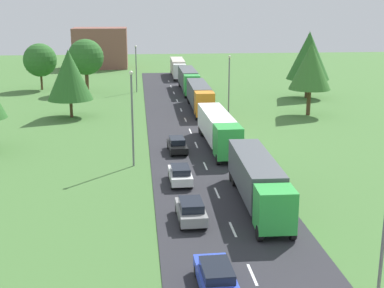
{
  "coord_description": "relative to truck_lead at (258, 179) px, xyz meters",
  "views": [
    {
      "loc": [
        -6.03,
        -20.64,
        14.52
      ],
      "look_at": [
        -0.89,
        29.11,
        1.29
      ],
      "focal_mm": 49.67,
      "sensor_mm": 36.0,
      "label": 1
    }
  ],
  "objects": [
    {
      "name": "road",
      "position": [
        -2.59,
        8.82,
        -2.02
      ],
      "size": [
        10.0,
        140.0,
        0.06
      ],
      "primitive_type": "cube",
      "color": "#2B2B30",
      "rests_on": "ground"
    },
    {
      "name": "truck_second",
      "position": [
        -0.41,
        16.63,
        0.03
      ],
      "size": [
        2.68,
        13.92,
        3.49
      ],
      "color": "green",
      "rests_on": "road"
    },
    {
      "name": "tree_oak",
      "position": [
        -25.25,
        58.08,
        3.08
      ],
      "size": [
        5.71,
        5.71,
        8.0
      ],
      "color": "#513823",
      "rests_on": "ground"
    },
    {
      "name": "car_fourth",
      "position": [
        -4.8,
        15.1,
        -1.23
      ],
      "size": [
        1.89,
        4.24,
        1.45
      ],
      "color": "black",
      "rests_on": "road"
    },
    {
      "name": "tree_ash",
      "position": [
        -17.4,
        33.79,
        3.54
      ],
      "size": [
        5.91,
        5.91,
        8.85
      ],
      "color": "#513823",
      "rests_on": "ground"
    },
    {
      "name": "car_lead",
      "position": [
        -4.82,
        -11.76,
        -1.21
      ],
      "size": [
        1.94,
        4.44,
        1.48
      ],
      "color": "blue",
      "rests_on": "road"
    },
    {
      "name": "tree_maple",
      "position": [
        14.17,
        31.91,
        4.5
      ],
      "size": [
        5.56,
        5.56,
        9.63
      ],
      "color": "#513823",
      "rests_on": "ground"
    },
    {
      "name": "truck_lead",
      "position": [
        0.0,
        0.0,
        0.0
      ],
      "size": [
        2.82,
        13.17,
        3.41
      ],
      "color": "green",
      "rests_on": "road"
    },
    {
      "name": "lane_marking_centre",
      "position": [
        -2.59,
        6.14,
        -1.98
      ],
      "size": [
        0.16,
        122.46,
        0.01
      ],
      "color": "white",
      "rests_on": "road"
    },
    {
      "name": "lamppost_third",
      "position": [
        3.62,
        33.72,
        2.39
      ],
      "size": [
        0.36,
        0.36,
        7.93
      ],
      "color": "slate",
      "rests_on": "ground"
    },
    {
      "name": "car_second",
      "position": [
        -5.21,
        -2.61,
        -1.18
      ],
      "size": [
        1.92,
        4.16,
        1.56
      ],
      "color": "gray",
      "rests_on": "road"
    },
    {
      "name": "truck_fourth",
      "position": [
        0.0,
        53.01,
        0.13
      ],
      "size": [
        2.58,
        14.64,
        3.65
      ],
      "color": "green",
      "rests_on": "road"
    },
    {
      "name": "lamppost_fourth",
      "position": [
        -8.77,
        53.8,
        2.33
      ],
      "size": [
        0.36,
        0.36,
        7.82
      ],
      "color": "slate",
      "rests_on": "ground"
    },
    {
      "name": "lamppost_second",
      "position": [
        -9.16,
        10.94,
        2.83
      ],
      "size": [
        0.36,
        0.36,
        8.8
      ],
      "color": "slate",
      "rests_on": "ground"
    },
    {
      "name": "distant_building",
      "position": [
        -16.95,
        90.6,
        2.55
      ],
      "size": [
        12.25,
        9.78,
        9.2
      ],
      "primitive_type": "cube",
      "color": "brown",
      "rests_on": "ground"
    },
    {
      "name": "truck_fifth",
      "position": [
        -0.36,
        71.67,
        0.05
      ],
      "size": [
        2.71,
        13.34,
        3.52
      ],
      "color": "white",
      "rests_on": "road"
    },
    {
      "name": "tree_elm",
      "position": [
        -17.05,
        53.87,
        3.91
      ],
      "size": [
        5.93,
        5.93,
        8.95
      ],
      "color": "#513823",
      "rests_on": "ground"
    },
    {
      "name": "car_third",
      "position": [
        -5.29,
        5.43,
        -1.21
      ],
      "size": [
        1.82,
        4.11,
        1.5
      ],
      "color": "white",
      "rests_on": "road"
    },
    {
      "name": "tree_pine",
      "position": [
        18.27,
        45.37,
        4.63
      ],
      "size": [
        6.76,
        6.76,
        10.42
      ],
      "color": "#513823",
      "rests_on": "ground"
    },
    {
      "name": "truck_third",
      "position": [
        -0.02,
        36.51,
        0.09
      ],
      "size": [
        2.69,
        14.74,
        3.56
      ],
      "color": "orange",
      "rests_on": "road"
    }
  ]
}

